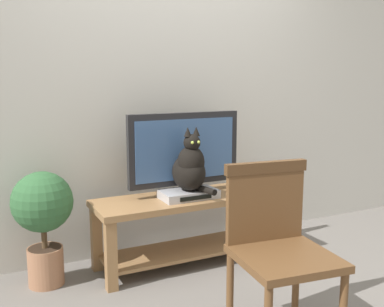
# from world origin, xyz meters

# --- Properties ---
(ground_plane) EXTENTS (12.00, 12.00, 0.00)m
(ground_plane) POSITION_xyz_m (0.00, 0.00, 0.00)
(ground_plane) COLOR slate
(back_wall) EXTENTS (7.00, 0.12, 2.80)m
(back_wall) POSITION_xyz_m (0.00, 0.94, 1.40)
(back_wall) COLOR beige
(back_wall) RESTS_ON ground
(tv_stand) EXTENTS (1.39, 0.46, 0.51)m
(tv_stand) POSITION_xyz_m (0.01, 0.49, 0.35)
(tv_stand) COLOR olive
(tv_stand) RESTS_ON ground
(tv) EXTENTS (0.86, 0.20, 0.60)m
(tv) POSITION_xyz_m (0.01, 0.57, 0.82)
(tv) COLOR black
(tv) RESTS_ON tv_stand
(media_box) EXTENTS (0.40, 0.23, 0.06)m
(media_box) POSITION_xyz_m (-0.02, 0.44, 0.54)
(media_box) COLOR #ADADB2
(media_box) RESTS_ON tv_stand
(cat) EXTENTS (0.22, 0.37, 0.46)m
(cat) POSITION_xyz_m (-0.01, 0.42, 0.74)
(cat) COLOR black
(cat) RESTS_ON media_box
(wooden_chair) EXTENTS (0.53, 0.53, 0.92)m
(wooden_chair) POSITION_xyz_m (0.01, -0.55, 0.54)
(wooden_chair) COLOR brown
(wooden_chair) RESTS_ON ground
(book_stack) EXTENTS (0.23, 0.20, 0.06)m
(book_stack) POSITION_xyz_m (0.52, 0.52, 0.54)
(book_stack) COLOR #38664C
(book_stack) RESTS_ON tv_stand
(potted_plant) EXTENTS (0.39, 0.39, 0.76)m
(potted_plant) POSITION_xyz_m (-1.00, 0.59, 0.48)
(potted_plant) COLOR #9E6B4C
(potted_plant) RESTS_ON ground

